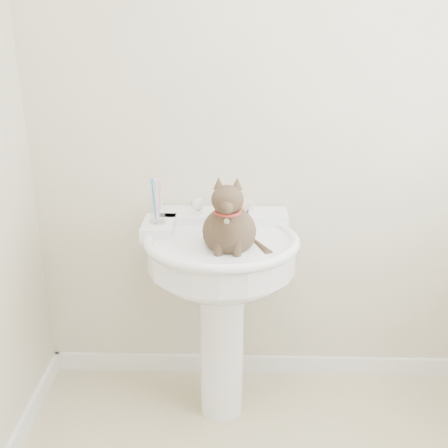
{
  "coord_description": "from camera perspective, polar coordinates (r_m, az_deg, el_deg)",
  "views": [
    {
      "loc": [
        -0.18,
        -1.26,
        1.73
      ],
      "look_at": [
        -0.24,
        0.77,
        0.93
      ],
      "focal_mm": 45.0,
      "sensor_mm": 36.0,
      "label": 1
    }
  ],
  "objects": [
    {
      "name": "baseboard_back",
      "position": [
        2.9,
        5.09,
        -14.0
      ],
      "size": [
        2.2,
        0.02,
        0.09
      ],
      "primitive_type": "cube",
      "color": "white",
      "rests_on": "floor"
    },
    {
      "name": "pedestal_sink",
      "position": [
        2.31,
        -0.3,
        -4.92
      ],
      "size": [
        0.64,
        0.63,
        0.89
      ],
      "color": "white",
      "rests_on": "floor"
    },
    {
      "name": "cat",
      "position": [
        2.14,
        0.54,
        -0.28
      ],
      "size": [
        0.23,
        0.29,
        0.42
      ],
      "rotation": [
        0.0,
        0.0,
        -0.04
      ],
      "color": "brown",
      "rests_on": "pedestal_sink"
    },
    {
      "name": "faucet",
      "position": [
        2.37,
        -0.12,
        1.86
      ],
      "size": [
        0.28,
        0.12,
        0.14
      ],
      "color": "silver",
      "rests_on": "pedestal_sink"
    },
    {
      "name": "toothbrush_cup",
      "position": [
        2.3,
        -6.79,
        1.21
      ],
      "size": [
        0.07,
        0.07,
        0.19
      ],
      "rotation": [
        0.0,
        0.0,
        -0.1
      ],
      "color": "silver",
      "rests_on": "pedestal_sink"
    },
    {
      "name": "wall_back",
      "position": [
        2.41,
        6.03,
        10.06
      ],
      "size": [
        2.2,
        0.0,
        2.5
      ],
      "primitive_type": null,
      "color": "beige",
      "rests_on": "ground"
    },
    {
      "name": "soap_bar",
      "position": [
        2.46,
        1.63,
        1.94
      ],
      "size": [
        0.1,
        0.07,
        0.03
      ],
      "primitive_type": "cube",
      "rotation": [
        0.0,
        0.0,
        -0.15
      ],
      "color": "gold",
      "rests_on": "pedestal_sink"
    }
  ]
}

